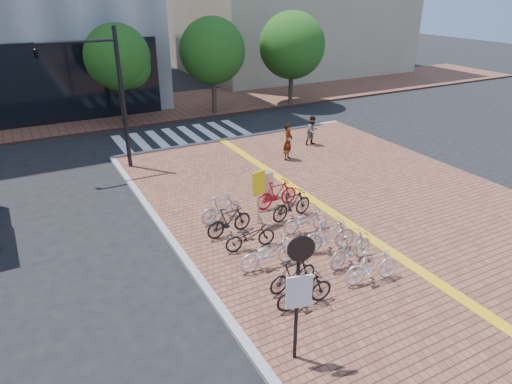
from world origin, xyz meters
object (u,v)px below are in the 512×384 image
bike_6 (373,266)px  bike_8 (329,235)px  bike_5 (221,208)px  traffic_light_pole (84,76)px  bike_4 (229,221)px  utility_box (266,185)px  bike_7 (351,248)px  yellow_sign (259,188)px  bike_10 (292,205)px  bike_1 (293,274)px  pedestrian_b (313,131)px  notice_sign (299,285)px  bike_2 (268,253)px  bike_9 (306,220)px  pedestrian_a (288,142)px  bike_0 (305,290)px  bike_3 (250,236)px

bike_6 → bike_8: (-0.07, 1.98, 0.03)m
bike_5 → bike_6: bearing=-169.0°
traffic_light_pole → bike_4: bearing=-70.8°
utility_box → bike_4: bearing=-141.3°
bike_7 → yellow_sign: bearing=8.6°
bike_10 → bike_1: bearing=138.4°
pedestrian_b → notice_sign: bearing=-131.3°
bike_2 → bike_9: 2.59m
bike_4 → pedestrian_a: 7.89m
bike_7 → bike_9: bike_7 is taller
bike_7 → pedestrian_b: (5.57, 10.15, 0.23)m
bike_2 → yellow_sign: (1.06, 2.56, 0.91)m
bike_1 → yellow_sign: yellow_sign is taller
pedestrian_b → bike_9: bearing=-131.3°
bike_9 → bike_0: bearing=151.7°
bike_9 → traffic_light_pole: size_ratio=0.27×
pedestrian_a → utility_box: (-3.11, -3.34, -0.36)m
bike_2 → bike_8: bearing=-92.0°
pedestrian_a → pedestrian_b: bearing=-10.3°
bike_1 → bike_9: 3.37m
bike_4 → pedestrian_b: bearing=-57.6°
bike_3 → utility_box: 4.03m
utility_box → traffic_light_pole: traffic_light_pole is taller
utility_box → yellow_sign: 2.48m
pedestrian_b → pedestrian_a: bearing=-156.4°
bike_2 → bike_4: bearing=5.4°
bike_7 → traffic_light_pole: (-5.35, 11.56, 3.81)m
bike_2 → bike_6: (2.25, -2.08, 0.03)m
bike_1 → bike_7: 2.25m
pedestrian_a → yellow_sign: size_ratio=0.89×
bike_9 → pedestrian_b: pedestrian_b is taller
bike_7 → pedestrian_b: size_ratio=1.17×
pedestrian_b → bike_5: bearing=-149.7°
bike_1 → notice_sign: (-1.37, -2.28, 1.57)m
utility_box → traffic_light_pole: size_ratio=0.17×
bike_1 → traffic_light_pole: bearing=9.3°
bike_1 → bike_3: bearing=-4.1°
bike_6 → bike_10: 4.46m
bike_6 → bike_5: bearing=30.6°
bike_0 → bike_8: 3.01m
pedestrian_a → traffic_light_pole: bearing=123.1°
bike_8 → pedestrian_a: size_ratio=1.04×
bike_8 → traffic_light_pole: 12.42m
bike_6 → bike_9: size_ratio=1.06×
bike_4 → bike_10: 2.54m
bike_3 → bike_4: size_ratio=0.99×
notice_sign → utility_box: bearing=65.1°
bike_8 → utility_box: size_ratio=1.74×
bike_2 → pedestrian_b: pedestrian_b is taller
bike_4 → traffic_light_pole: 9.44m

